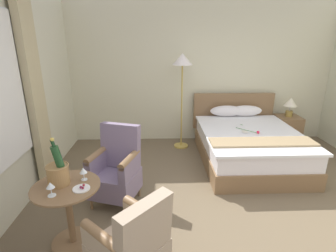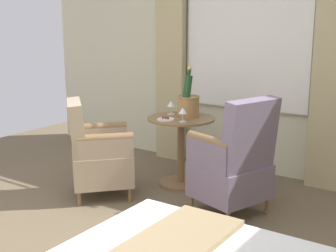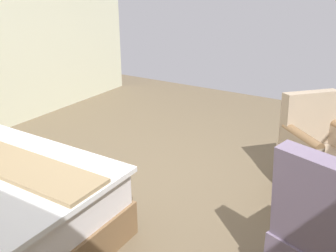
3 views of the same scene
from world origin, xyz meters
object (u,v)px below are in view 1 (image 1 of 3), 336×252
Objects in this scene: bedside_lamp at (290,104)px; wine_glass_near_bucket at (50,186)px; side_table_round at (69,211)px; armchair_facing_bed at (131,246)px; champagne_bucket at (58,172)px; wine_glass_near_edge at (83,171)px; bed at (247,143)px; armchair_by_window at (116,170)px; snack_plate at (81,188)px; floor_lamp_brass at (182,68)px; nightstand at (287,130)px.

wine_glass_near_bucket is (-3.65, -2.88, -0.03)m from bedside_lamp.
side_table_round is 0.76× the size of armchair_facing_bed.
wine_glass_near_edge is (0.22, 0.08, -0.04)m from champagne_bucket.
bed is 2.06× the size of armchair_by_window.
wine_glass_near_bucket reaches higher than snack_plate.
floor_lamp_brass is at bearing 60.97° from armchair_by_window.
snack_plate is 0.89m from armchair_by_window.
bedside_lamp reaches higher than snack_plate.
bedside_lamp is 2.32m from floor_lamp_brass.
bedside_lamp is at bearing 36.00° from bed.
nightstand is 4.33m from wine_glass_near_edge.
wine_glass_near_bucket is 0.36m from wine_glass_near_edge.
champagne_bucket reaches higher than side_table_round.
floor_lamp_brass is 3.66× the size of champagne_bucket.
bedside_lamp reaches higher than nightstand.
floor_lamp_brass is at bearing 149.34° from bed.
floor_lamp_brass reaches higher than bed.
bed is at bearing 36.42° from champagne_bucket.
nightstand is 0.82× the size of side_table_round.
side_table_round is 0.85m from armchair_facing_bed.
bed reaches higher than nightstand.
floor_lamp_brass is at bearing 62.26° from wine_glass_near_bucket.
bed is 2.99m from wine_glass_near_edge.
nightstand is at bearing 37.24° from wine_glass_near_edge.
wine_glass_near_bucket reaches higher than side_table_round.
floor_lamp_brass is 2.86m from wine_glass_near_edge.
bed reaches higher than side_table_round.
floor_lamp_brass is 1.99× the size of armchair_facing_bed.
side_table_round is 0.85m from armchair_by_window.
wine_glass_near_bucket is 1.03× the size of wine_glass_near_edge.
bed is at bearing 39.29° from wine_glass_near_bucket.
floor_lamp_brass is 12.97× the size of wine_glass_near_bucket.
bed is 1.79m from floor_lamp_brass.
snack_plate reaches higher than nightstand.
bed reaches higher than wine_glass_near_edge.
snack_plate is at bearing -103.19° from armchair_by_window.
snack_plate is (0.24, -0.10, -0.13)m from champagne_bucket.
champagne_bucket is at bearing -143.58° from bed.
side_table_round is at bearing 159.47° from snack_plate.
floor_lamp_brass reaches higher than snack_plate.
snack_plate is at bearing -22.92° from champagne_bucket.
champagne_bucket is at bearing 144.07° from armchair_facing_bed.
bedside_lamp reaches higher than side_table_round.
champagne_bucket is at bearing -143.70° from bedside_lamp.
wine_glass_near_bucket is 0.15× the size of armchair_facing_bed.
bed is 3.73× the size of nightstand.
bed is 3.34m from wine_glass_near_bucket.
nightstand is 2.55m from floor_lamp_brass.
snack_plate reaches higher than side_table_round.
nightstand is 0.31× the size of floor_lamp_brass.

